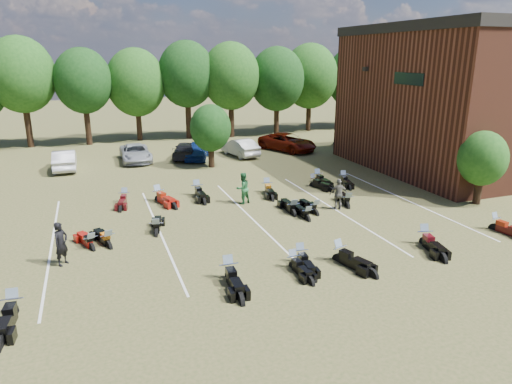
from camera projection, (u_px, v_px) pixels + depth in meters
name	position (u px, v px, depth m)	size (l,w,h in m)	color
ground	(329.00, 232.00, 22.93)	(160.00, 160.00, 0.00)	brown
car_1	(65.00, 160.00, 35.13)	(1.63, 4.67, 1.54)	#B5B4B9
car_2	(136.00, 153.00, 37.86)	(2.35, 5.09, 1.42)	#94989C
car_3	(186.00, 150.00, 39.02)	(1.93, 4.75, 1.38)	black
car_4	(197.00, 151.00, 38.67)	(1.76, 4.36, 1.49)	navy
car_5	(240.00, 147.00, 39.98)	(1.59, 4.55, 1.50)	#A6A6A2
car_6	(287.00, 142.00, 42.17)	(2.65, 5.74, 1.60)	#590F05
car_7	(357.00, 140.00, 43.95)	(1.99, 4.90, 1.42)	#383A3E
person_black	(61.00, 244.00, 19.05)	(0.69, 0.45, 1.90)	black
person_green	(243.00, 188.00, 27.02)	(0.92, 0.71, 1.89)	#286C38
person_grey	(339.00, 194.00, 25.99)	(1.06, 0.44, 1.80)	#5A584D
motorcycle_0	(15.00, 316.00, 15.48)	(0.78, 2.45, 1.37)	black
motorcycle_1	(229.00, 280.00, 18.00)	(0.79, 2.49, 1.39)	black
motorcycle_2	(293.00, 268.00, 18.97)	(0.65, 2.03, 1.13)	black
motorcycle_3	(339.00, 261.00, 19.60)	(0.78, 2.45, 1.36)	black
motorcycle_4	(300.00, 263.00, 19.46)	(0.70, 2.18, 1.22)	black
motorcycle_5	(424.00, 245.00, 21.32)	(0.79, 2.47, 1.38)	black
motorcycle_6	(494.00, 230.00, 23.16)	(0.72, 2.24, 1.25)	#430B09
motorcycle_7	(92.00, 249.00, 20.81)	(0.67, 2.11, 1.18)	#99120B
motorcycle_8	(109.00, 247.00, 21.02)	(0.72, 2.25, 1.25)	black
motorcycle_9	(157.00, 235.00, 22.48)	(0.72, 2.25, 1.26)	black
motorcycle_10	(315.00, 214.00, 25.38)	(0.71, 2.24, 1.25)	black
motorcycle_11	(307.00, 220.00, 24.48)	(0.67, 2.09, 1.17)	black
motorcycle_12	(293.00, 215.00, 25.28)	(0.75, 2.35, 1.31)	black
motorcycle_13	(347.00, 207.00, 26.58)	(0.73, 2.29, 1.28)	black
motorcycle_14	(125.00, 203.00, 27.44)	(0.71, 2.24, 1.25)	#3E080D
motorcycle_15	(159.00, 201.00, 27.68)	(0.80, 2.53, 1.41)	maroon
motorcycle_16	(197.00, 196.00, 28.80)	(0.80, 2.52, 1.40)	black
motorcycle_17	(267.00, 192.00, 29.46)	(0.76, 2.37, 1.32)	black
motorcycle_18	(313.00, 187.00, 30.78)	(0.69, 2.17, 1.21)	black
motorcycle_19	(317.00, 182.00, 31.83)	(0.74, 2.32, 1.29)	black
motorcycle_20	(343.00, 183.00, 31.57)	(0.70, 2.19, 1.22)	black
tree_line	(186.00, 77.00, 46.87)	(56.00, 6.00, 9.79)	black
young_tree_near_building	(483.00, 158.00, 26.48)	(2.80, 2.80, 4.16)	black
young_tree_midfield	(210.00, 128.00, 35.32)	(3.20, 3.20, 4.70)	black
parking_lines	(253.00, 219.00, 24.64)	(20.10, 14.00, 0.01)	silver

